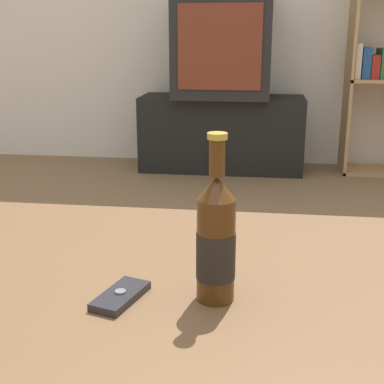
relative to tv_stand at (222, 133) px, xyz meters
The scene contains 6 objects.
coffee_table 2.76m from the tv_stand, 87.90° to the right, with size 1.35×0.89×0.47m.
tv_stand is the anchor object (origin of this frame).
television 0.58m from the tv_stand, 90.00° to the right, with size 0.62×0.57×0.65m.
bookshelf 1.08m from the tv_stand, ahead, with size 0.43×0.30×1.23m.
beer_bottle 2.81m from the tv_stand, 85.88° to the right, with size 0.07×0.07×0.29m.
cell_phone 2.81m from the tv_stand, 89.19° to the right, with size 0.09×0.13×0.02m.
Camera 1 is at (0.17, -0.85, 0.91)m, focal length 50.00 mm.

